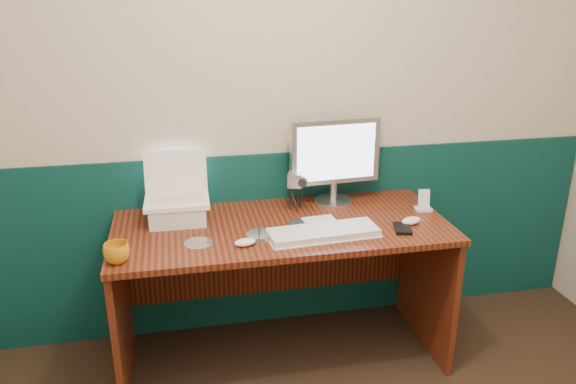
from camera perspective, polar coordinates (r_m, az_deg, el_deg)
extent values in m
cube|color=beige|center=(2.91, -0.18, 8.81)|extent=(3.50, 0.04, 2.50)
cube|color=#073432|center=(3.13, -0.12, -4.80)|extent=(3.48, 0.02, 1.00)
cube|color=#3C150A|center=(2.86, -0.61, -10.21)|extent=(1.60, 0.70, 0.75)
cube|color=silver|center=(2.77, -11.14, -2.02)|extent=(0.27, 0.23, 0.09)
cube|color=white|center=(2.57, 3.61, -4.20)|extent=(0.51, 0.20, 0.03)
ellipsoid|color=white|center=(2.76, 12.40, -2.87)|extent=(0.12, 0.09, 0.03)
ellipsoid|color=white|center=(2.48, -4.38, -5.11)|extent=(0.11, 0.07, 0.03)
imported|color=orange|center=(2.42, -17.00, -5.94)|extent=(0.13, 0.13, 0.09)
cylinder|color=silver|center=(2.55, -2.93, -4.49)|extent=(0.12, 0.12, 0.02)
cylinder|color=silver|center=(2.54, -9.10, -5.13)|extent=(0.13, 0.13, 0.00)
cylinder|color=#B5BAC6|center=(2.71, 1.38, -3.17)|extent=(0.13, 0.13, 0.00)
cylinder|color=black|center=(2.70, 6.28, -3.28)|extent=(0.14, 0.05, 0.01)
cube|color=silver|center=(2.74, 3.22, -2.88)|extent=(0.17, 0.12, 0.00)
cube|color=silver|center=(2.94, 13.56, -1.69)|extent=(0.09, 0.07, 0.02)
cube|color=white|center=(2.92, 13.64, -0.67)|extent=(0.06, 0.04, 0.10)
cube|color=black|center=(2.69, 11.55, -3.64)|extent=(0.10, 0.14, 0.01)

